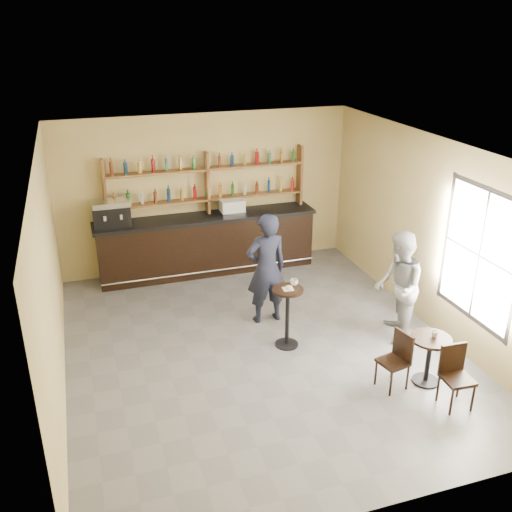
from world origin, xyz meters
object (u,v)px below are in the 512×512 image
object	(u,v)px
pastry_case	(232,206)
cafe_table	(428,360)
man_main	(266,269)
chair_south	(458,379)
bar_counter	(207,244)
pedestal_table	(287,318)
patron_second	(398,287)
espresso_machine	(112,213)
chair_west	(393,361)

from	to	relation	value
pastry_case	cafe_table	size ratio (longest dim) A/B	0.66
man_main	chair_south	bearing A→B (deg)	115.92
bar_counter	pedestal_table	xyz separation A→B (m)	(0.54, -3.22, -0.10)
patron_second	cafe_table	bearing A→B (deg)	12.58
pedestal_table	man_main	size ratio (longest dim) A/B	0.52
pastry_case	cafe_table	world-z (taller)	pastry_case
man_main	patron_second	world-z (taller)	man_main
espresso_machine	man_main	xyz separation A→B (m)	(2.32, -2.33, -0.48)
man_main	patron_second	bearing A→B (deg)	143.78
pastry_case	pedestal_table	distance (m)	3.34
bar_counter	espresso_machine	size ratio (longest dim) A/B	6.41
cafe_table	chair_west	bearing A→B (deg)	174.81
pastry_case	pedestal_table	xyz separation A→B (m)	(-0.00, -3.22, -0.85)
espresso_machine	chair_west	distance (m)	5.92
cafe_table	chair_south	xyz separation A→B (m)	(0.05, -0.60, 0.07)
cafe_table	chair_south	world-z (taller)	chair_south
cafe_table	chair_south	size ratio (longest dim) A/B	0.84
pastry_case	chair_west	size ratio (longest dim) A/B	0.57
man_main	cafe_table	size ratio (longest dim) A/B	2.64
chair_west	patron_second	xyz separation A→B (m)	(0.75, 1.21, 0.50)
pedestal_table	patron_second	xyz separation A→B (m)	(1.78, -0.31, 0.41)
espresso_machine	chair_south	world-z (taller)	espresso_machine
bar_counter	patron_second	size ratio (longest dim) A/B	2.43
bar_counter	pastry_case	distance (m)	0.93
pedestal_table	chair_west	size ratio (longest dim) A/B	1.19
pastry_case	chair_south	xyz separation A→B (m)	(1.62, -5.39, -0.92)
bar_counter	espresso_machine	world-z (taller)	espresso_machine
pedestal_table	patron_second	size ratio (longest dim) A/B	0.55
espresso_machine	cafe_table	distance (m)	6.30
pedestal_table	espresso_machine	bearing A→B (deg)	126.29
espresso_machine	chair_west	world-z (taller)	espresso_machine
pedestal_table	cafe_table	world-z (taller)	pedestal_table
bar_counter	patron_second	xyz separation A→B (m)	(2.31, -3.53, 0.32)
pastry_case	chair_west	bearing A→B (deg)	-80.01
pedestal_table	patron_second	world-z (taller)	patron_second
pastry_case	patron_second	world-z (taller)	patron_second
pedestal_table	chair_south	size ratio (longest dim) A/B	1.15
bar_counter	chair_west	size ratio (longest dim) A/B	5.26
bar_counter	man_main	size ratio (longest dim) A/B	2.28
pedestal_table	chair_south	distance (m)	2.71
espresso_machine	man_main	size ratio (longest dim) A/B	0.36
chair_south	chair_west	bearing A→B (deg)	135.25
espresso_machine	cafe_table	world-z (taller)	espresso_machine
bar_counter	patron_second	distance (m)	4.23
chair_south	cafe_table	bearing A→B (deg)	97.31
pastry_case	espresso_machine	bearing A→B (deg)	177.82
pedestal_table	man_main	distance (m)	1.02
espresso_machine	chair_west	size ratio (longest dim) A/B	0.82
pastry_case	bar_counter	bearing A→B (deg)	177.82
cafe_table	patron_second	xyz separation A→B (m)	(0.20, 1.26, 0.55)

